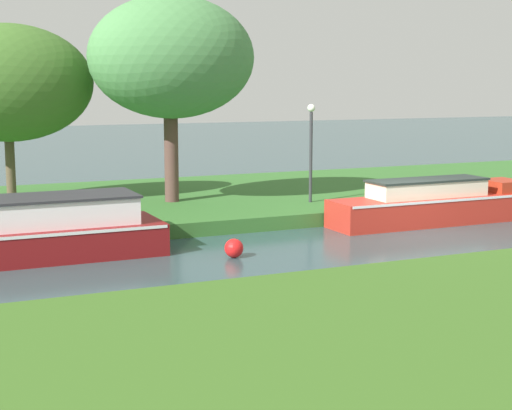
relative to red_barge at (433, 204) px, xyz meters
name	(u,v)px	position (x,y,z in m)	size (l,w,h in m)	color
ground_plane	(418,234)	(-1.38, -1.20, -0.58)	(120.00, 120.00, 0.00)	#2E494C
riverbank_far	(300,194)	(-1.38, 5.80, -0.38)	(72.00, 10.00, 0.40)	#33682A
red_barge	(433,204)	(0.00, 0.00, 0.00)	(6.31, 1.48, 1.32)	red
maroon_narrowboat	(39,231)	(-11.28, 0.00, 0.06)	(5.74, 2.21, 1.45)	maroon
willow_tree_left	(9,83)	(-11.04, 6.24, 3.49)	(5.09, 3.20, 5.45)	brown
willow_tree_centre	(172,58)	(-6.46, 4.48, 4.25)	(5.14, 3.90, 6.30)	brown
lamp_post	(311,141)	(-2.57, 2.81, 1.72)	(0.24, 0.24, 3.04)	#333338
mooring_post_far	(422,193)	(0.55, 1.32, 0.12)	(0.13, 0.13, 0.60)	#43342A
channel_buoy	(234,248)	(-7.10, -1.88, -0.35)	(0.45, 0.45, 0.45)	red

